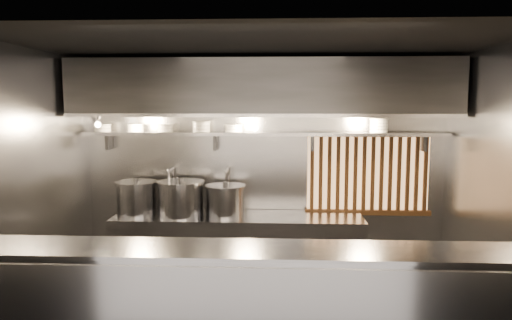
# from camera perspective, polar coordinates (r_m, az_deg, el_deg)

# --- Properties ---
(ceiling) EXTENTS (4.50, 4.50, 0.00)m
(ceiling) POSITION_cam_1_polar(r_m,az_deg,el_deg) (4.78, 0.29, 13.03)
(ceiling) COLOR black
(ceiling) RESTS_ON wall_back
(wall_back) EXTENTS (4.50, 0.00, 4.50)m
(wall_back) POSITION_cam_1_polar(r_m,az_deg,el_deg) (6.32, 0.91, -1.22)
(wall_back) COLOR gray
(wall_back) RESTS_ON floor
(wall_left) EXTENTS (0.00, 3.00, 3.00)m
(wall_left) POSITION_cam_1_polar(r_m,az_deg,el_deg) (5.43, -24.23, -3.15)
(wall_left) COLOR gray
(wall_left) RESTS_ON floor
(wall_right) EXTENTS (0.00, 3.00, 3.00)m
(wall_right) POSITION_cam_1_polar(r_m,az_deg,el_deg) (5.24, 25.73, -3.56)
(wall_right) COLOR gray
(wall_right) RESTS_ON floor
(serving_counter) EXTENTS (4.50, 0.56, 1.13)m
(serving_counter) POSITION_cam_1_polar(r_m,az_deg,el_deg) (4.17, -0.36, -17.51)
(serving_counter) COLOR gray
(serving_counter) RESTS_ON floor
(cooking_bench) EXTENTS (3.00, 0.70, 0.90)m
(cooking_bench) POSITION_cam_1_polar(r_m,az_deg,el_deg) (6.18, -2.06, -10.44)
(cooking_bench) COLOR gray
(cooking_bench) RESTS_ON floor
(bowl_shelf) EXTENTS (4.40, 0.34, 0.04)m
(bowl_shelf) POSITION_cam_1_polar(r_m,az_deg,el_deg) (6.09, 0.86, 3.02)
(bowl_shelf) COLOR gray
(bowl_shelf) RESTS_ON wall_back
(exhaust_hood) EXTENTS (4.40, 0.81, 0.65)m
(exhaust_hood) POSITION_cam_1_polar(r_m,az_deg,el_deg) (5.85, 0.79, 8.20)
(exhaust_hood) COLOR #2D2D30
(exhaust_hood) RESTS_ON ceiling
(wood_screen) EXTENTS (1.56, 0.09, 1.04)m
(wood_screen) POSITION_cam_1_polar(r_m,az_deg,el_deg) (6.36, 12.69, -1.51)
(wood_screen) COLOR #EBAD6A
(wood_screen) RESTS_ON wall_back
(faucet_left) EXTENTS (0.04, 0.30, 0.50)m
(faucet_left) POSITION_cam_1_polar(r_m,az_deg,el_deg) (6.34, -9.58, -2.13)
(faucet_left) COLOR silver
(faucet_left) RESTS_ON wall_back
(faucet_right) EXTENTS (0.04, 0.30, 0.50)m
(faucet_right) POSITION_cam_1_polar(r_m,az_deg,el_deg) (6.23, -3.28, -2.21)
(faucet_right) COLOR silver
(faucet_right) RESTS_ON wall_back
(heat_lamp) EXTENTS (0.25, 0.35, 0.20)m
(heat_lamp) POSITION_cam_1_polar(r_m,az_deg,el_deg) (5.99, -17.82, 4.43)
(heat_lamp) COLOR gray
(heat_lamp) RESTS_ON exhaust_hood
(pendant_bulb) EXTENTS (0.09, 0.09, 0.19)m
(pendant_bulb) POSITION_cam_1_polar(r_m,az_deg,el_deg) (5.97, -0.14, 3.73)
(pendant_bulb) COLOR #2D2D30
(pendant_bulb) RESTS_ON exhaust_hood
(stock_pot_left) EXTENTS (0.75, 0.75, 0.46)m
(stock_pot_left) POSITION_cam_1_polar(r_m,az_deg,el_deg) (6.09, -8.57, -4.34)
(stock_pot_left) COLOR gray
(stock_pot_left) RESTS_ON cooking_bench
(stock_pot_mid) EXTENTS (0.66, 0.66, 0.45)m
(stock_pot_mid) POSITION_cam_1_polar(r_m,az_deg,el_deg) (6.25, -13.46, -4.22)
(stock_pot_mid) COLOR gray
(stock_pot_mid) RESTS_ON cooking_bench
(stock_pot_right) EXTENTS (0.54, 0.54, 0.41)m
(stock_pot_right) POSITION_cam_1_polar(r_m,az_deg,el_deg) (6.04, -3.50, -4.61)
(stock_pot_right) COLOR gray
(stock_pot_right) RESTS_ON cooking_bench
(bowl_stack_0) EXTENTS (0.22, 0.22, 0.09)m
(bowl_stack_0) POSITION_cam_1_polar(r_m,az_deg,el_deg) (6.47, -17.14, 3.54)
(bowl_stack_0) COLOR white
(bowl_stack_0) RESTS_ON bowl_shelf
(bowl_stack_1) EXTENTS (0.22, 0.22, 0.09)m
(bowl_stack_1) POSITION_cam_1_polar(r_m,az_deg,el_deg) (6.34, -13.62, 3.59)
(bowl_stack_1) COLOR white
(bowl_stack_1) RESTS_ON bowl_shelf
(bowl_stack_2) EXTENTS (0.21, 0.21, 0.09)m
(bowl_stack_2) POSITION_cam_1_polar(r_m,az_deg,el_deg) (6.25, -10.34, 3.62)
(bowl_stack_2) COLOR white
(bowl_stack_2) RESTS_ON bowl_shelf
(bowl_stack_3) EXTENTS (0.23, 0.23, 0.13)m
(bowl_stack_3) POSITION_cam_1_polar(r_m,az_deg,el_deg) (6.16, -6.26, 3.82)
(bowl_stack_3) COLOR white
(bowl_stack_3) RESTS_ON bowl_shelf
(bowl_stack_4) EXTENTS (0.23, 0.23, 0.09)m
(bowl_stack_4) POSITION_cam_1_polar(r_m,az_deg,el_deg) (6.11, -2.57, 3.66)
(bowl_stack_4) COLOR white
(bowl_stack_4) RESTS_ON bowl_shelf
(bowl_stack_5) EXTENTS (0.23, 0.23, 0.17)m
(bowl_stack_5) POSITION_cam_1_polar(r_m,az_deg,el_deg) (6.19, 13.85, 3.86)
(bowl_stack_5) COLOR white
(bowl_stack_5) RESTS_ON bowl_shelf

